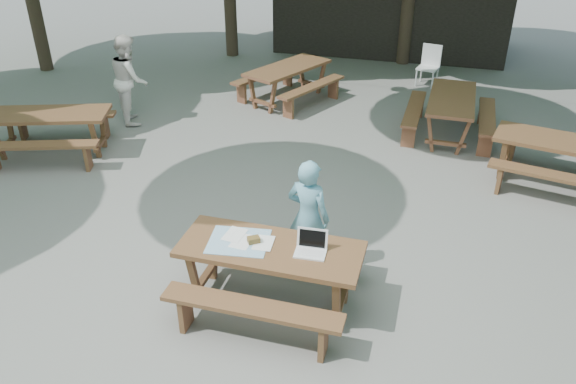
% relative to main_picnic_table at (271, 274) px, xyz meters
% --- Properties ---
extents(ground, '(80.00, 80.00, 0.00)m').
position_rel_main_picnic_table_xyz_m(ground, '(-0.51, 0.83, -0.39)').
color(ground, '#60605C').
rests_on(ground, ground).
extents(main_picnic_table, '(2.00, 1.58, 0.75)m').
position_rel_main_picnic_table_xyz_m(main_picnic_table, '(0.00, 0.00, 0.00)').
color(main_picnic_table, brown).
rests_on(main_picnic_table, ground).
extents(picnic_table_nw, '(2.31, 2.11, 0.75)m').
position_rel_main_picnic_table_xyz_m(picnic_table_nw, '(-4.80, 2.70, 0.00)').
color(picnic_table_nw, brown).
rests_on(picnic_table_nw, ground).
extents(picnic_table_ne, '(2.19, 1.94, 0.75)m').
position_rel_main_picnic_table_xyz_m(picnic_table_ne, '(3.46, 3.86, 0.00)').
color(picnic_table_ne, brown).
rests_on(picnic_table_ne, ground).
extents(picnic_table_far_w, '(2.23, 2.39, 0.75)m').
position_rel_main_picnic_table_xyz_m(picnic_table_far_w, '(-1.60, 6.34, 0.00)').
color(picnic_table_far_w, brown).
rests_on(picnic_table_far_w, ground).
extents(picnic_table_far_e, '(1.62, 2.02, 0.75)m').
position_rel_main_picnic_table_xyz_m(picnic_table_far_e, '(1.77, 5.38, 0.00)').
color(picnic_table_far_e, brown).
rests_on(picnic_table_far_e, ground).
extents(woman, '(0.60, 0.46, 1.48)m').
position_rel_main_picnic_table_xyz_m(woman, '(0.24, 0.72, 0.35)').
color(woman, '#6EB1C8').
rests_on(woman, ground).
extents(second_person, '(0.98, 1.04, 1.69)m').
position_rel_main_picnic_table_xyz_m(second_person, '(-4.20, 4.43, 0.46)').
color(second_person, white).
rests_on(second_person, ground).
extents(plastic_chair, '(0.53, 0.53, 0.90)m').
position_rel_main_picnic_table_xyz_m(plastic_chair, '(1.20, 8.21, -0.13)').
color(plastic_chair, white).
rests_on(plastic_chair, ground).
extents(laptop, '(0.35, 0.28, 0.24)m').
position_rel_main_picnic_table_xyz_m(laptop, '(0.44, 0.04, 0.42)').
color(laptop, white).
rests_on(laptop, main_picnic_table).
extents(tabletop_clutter, '(0.75, 0.63, 0.08)m').
position_rel_main_picnic_table_xyz_m(tabletop_clutter, '(-0.33, 0.01, 0.37)').
color(tabletop_clutter, '#3994C3').
rests_on(tabletop_clutter, main_picnic_table).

